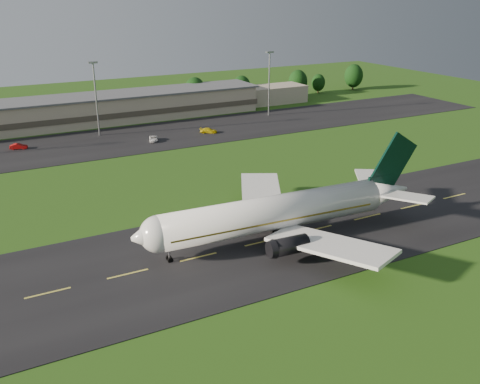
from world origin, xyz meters
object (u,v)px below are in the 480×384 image
airliner (278,213)px  terminal (90,110)px  light_mast_centre (95,90)px  service_vehicle_b (19,146)px  light_mast_east (269,76)px  service_vehicle_d (209,130)px  service_vehicle_c (153,139)px

airliner → terminal: (-7.62, 96.23, -0.67)m
light_mast_centre → service_vehicle_b: size_ratio=4.76×
airliner → service_vehicle_b: 81.92m
light_mast_east → service_vehicle_b: (-76.72, -4.22, -11.93)m
airliner → light_mast_east: bearing=63.2°
service_vehicle_d → airliner: bearing=-164.4°
light_mast_centre → service_vehicle_d: 32.76m
light_mast_east → service_vehicle_c: 47.16m
airliner → terminal: size_ratio=0.35×
service_vehicle_c → service_vehicle_d: bearing=22.0°
airliner → light_mast_east: size_ratio=2.52×
terminal → light_mast_centre: 18.45m
light_mast_east → service_vehicle_c: light_mast_east is taller
terminal → service_vehicle_b: (-23.12, -20.40, -3.19)m
terminal → service_vehicle_b: terminal is taller
airliner → light_mast_centre: 80.96m
airliner → service_vehicle_d: airliner is taller
airliner → terminal: airliner is taller
terminal → light_mast_east: bearing=-16.8°
light_mast_centre → service_vehicle_c: size_ratio=4.34×
terminal → service_vehicle_c: 30.94m
light_mast_east → terminal: bearing=163.2°
airliner → service_vehicle_b: bearing=115.2°
airliner → service_vehicle_c: 67.24m
light_mast_centre → service_vehicle_b: light_mast_centre is taller
airliner → service_vehicle_c: airliner is taller
light_mast_east → service_vehicle_b: bearing=-176.9°
service_vehicle_b → service_vehicle_d: service_vehicle_d is taller
terminal → service_vehicle_b: 31.00m
light_mast_east → service_vehicle_d: bearing=-156.2°
light_mast_centre → service_vehicle_c: light_mast_centre is taller
terminal → service_vehicle_c: terminal is taller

